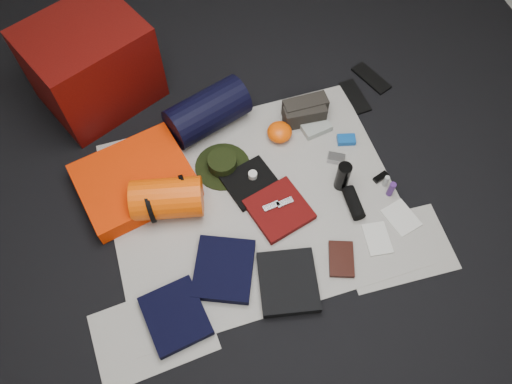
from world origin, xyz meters
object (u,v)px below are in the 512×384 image
object	(u,v)px
sleeping_pad	(135,180)
water_bottle	(343,176)
red_cabinet	(92,65)
paperback_book	(341,259)
compact_camera	(336,159)
stuff_sack	(167,198)
navy_duffel	(207,112)

from	to	relation	value
sleeping_pad	water_bottle	distance (m)	1.18
sleeping_pad	red_cabinet	bearing A→B (deg)	96.09
paperback_book	compact_camera	bearing A→B (deg)	90.48
stuff_sack	navy_duffel	world-z (taller)	navy_duffel
stuff_sack	compact_camera	distance (m)	1.01
paperback_book	navy_duffel	bearing A→B (deg)	132.06
red_cabinet	paperback_book	distance (m)	1.85
stuff_sack	compact_camera	size ratio (longest dim) A/B	3.81
stuff_sack	sleeping_pad	bearing A→B (deg)	126.76
sleeping_pad	water_bottle	world-z (taller)	water_bottle
sleeping_pad	water_bottle	bearing A→B (deg)	-17.51
red_cabinet	navy_duffel	world-z (taller)	red_cabinet
sleeping_pad	stuff_sack	xyz separation A→B (m)	(0.15, -0.20, 0.06)
navy_duffel	paperback_book	xyz separation A→B (m)	(0.44, -1.08, -0.11)
navy_duffel	compact_camera	world-z (taller)	navy_duffel
stuff_sack	navy_duffel	xyz separation A→B (m)	(0.36, 0.50, 0.01)
stuff_sack	water_bottle	bearing A→B (deg)	-8.90
navy_duffel	compact_camera	bearing A→B (deg)	-54.89
water_bottle	compact_camera	world-z (taller)	water_bottle
water_bottle	paperback_book	xyz separation A→B (m)	(-0.17, -0.43, -0.09)
water_bottle	compact_camera	xyz separation A→B (m)	(0.04, 0.17, -0.08)
stuff_sack	water_bottle	size ratio (longest dim) A/B	1.93
sleeping_pad	navy_duffel	xyz separation A→B (m)	(0.51, 0.30, 0.07)
navy_duffel	compact_camera	size ratio (longest dim) A/B	4.86
navy_duffel	paperback_book	world-z (taller)	navy_duffel
red_cabinet	water_bottle	size ratio (longest dim) A/B	3.29
red_cabinet	water_bottle	world-z (taller)	red_cabinet
navy_duffel	compact_camera	distance (m)	0.82
red_cabinet	stuff_sack	world-z (taller)	red_cabinet
water_bottle	red_cabinet	bearing A→B (deg)	137.78
sleeping_pad	stuff_sack	bearing A→B (deg)	-53.24
sleeping_pad	paperback_book	world-z (taller)	sleeping_pad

